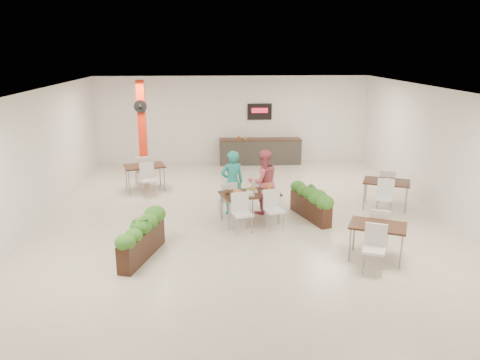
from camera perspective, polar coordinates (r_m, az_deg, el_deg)
name	(u,v)px	position (r m, az deg, el deg)	size (l,w,h in m)	color
ground	(244,216)	(12.01, 0.45, -4.44)	(12.00, 12.00, 0.00)	beige
room_shell	(244,139)	(11.48, 0.47, 5.00)	(10.10, 12.10, 3.22)	white
red_column	(142,129)	(15.41, -11.80, 6.05)	(0.40, 0.41, 3.20)	red
service_counter	(260,151)	(17.39, 2.45, 3.58)	(3.00, 0.64, 2.20)	#2E2C29
main_table	(250,197)	(11.43, 1.18, -2.14)	(1.60, 1.88, 0.92)	black
diner_man	(232,182)	(11.98, -0.94, -0.30)	(0.61, 0.40, 1.67)	teal
diner_woman	(263,182)	(12.04, 2.86, -0.21)	(0.82, 0.64, 1.68)	#DC6172
planter_left	(142,235)	(9.75, -11.91, -6.60)	(0.81, 1.73, 0.93)	black
planter_right	(310,200)	(11.87, 8.58, -2.43)	(0.82, 1.66, 0.89)	black
side_table_a	(145,169)	(14.41, -11.56, 1.28)	(1.35, 1.67, 0.92)	black
side_table_b	(386,185)	(13.05, 17.40, -0.64)	(1.39, 1.66, 0.92)	black
side_table_c	(377,231)	(9.82, 16.41, -5.98)	(1.30, 1.65, 0.92)	black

